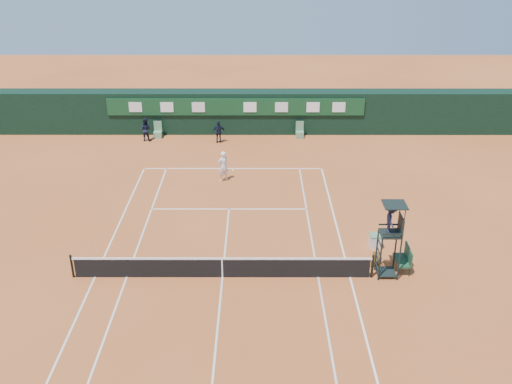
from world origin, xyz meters
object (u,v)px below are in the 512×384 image
at_px(player_bench, 405,258).
at_px(cooler, 375,241).
at_px(tennis_net, 222,267).
at_px(umpire_chair, 391,225).
at_px(player, 223,166).

bearing_deg(player_bench, cooler, 114.82).
bearing_deg(tennis_net, player_bench, 4.51).
bearing_deg(umpire_chair, player, 127.17).
xyz_separation_m(tennis_net, player_bench, (7.92, 0.63, 0.09)).
bearing_deg(player, tennis_net, 58.75).
distance_m(player_bench, player, 12.69).
distance_m(umpire_chair, player_bench, 2.10).
distance_m(cooler, player, 10.69).
distance_m(tennis_net, cooler, 7.48).
xyz_separation_m(umpire_chair, cooler, (-0.01, 2.35, -2.13)).
height_order(umpire_chair, cooler, umpire_chair).
bearing_deg(tennis_net, umpire_chair, 1.56).
bearing_deg(player, player_bench, 97.51).
bearing_deg(tennis_net, cooler, 19.89).
xyz_separation_m(tennis_net, umpire_chair, (7.04, 0.19, 1.95)).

